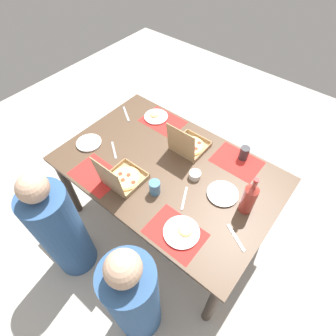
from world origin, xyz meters
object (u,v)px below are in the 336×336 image
Objects in this scene: pizza_box_corner_right at (122,178)px; diner_left_seat at (134,299)px; plate_near_left at (223,194)px; plate_far_right at (156,117)px; cup_clear_left at (155,188)px; cup_spare at (244,153)px; plate_far_left at (89,143)px; condiment_bowl at (195,175)px; soda_bottle at (249,198)px; plate_middle at (182,232)px; diner_right_seat at (61,231)px; pizza_box_corner_left at (189,145)px.

diner_left_seat is (-0.54, 0.49, -0.30)m from pizza_box_corner_right.
plate_near_left is (-0.61, -0.36, -0.04)m from pizza_box_corner_right.
diner_left_seat reaches higher than plate_far_right.
diner_left_seat reaches higher than cup_clear_left.
diner_left_seat is at bearing 89.23° from cup_spare.
plate_far_left is 2.32× the size of condiment_bowl.
cup_spare reaches higher than plate_far_right.
soda_bottle reaches higher than plate_near_left.
cup_clear_left is (0.33, -0.13, 0.05)m from plate_middle.
diner_right_seat is at bearing 29.71° from plate_middle.
condiment_bowl reaches higher than plate_far_left.
pizza_box_corner_left reaches higher than plate_far_right.
diner_left_seat is (0.25, 0.84, -0.39)m from soda_bottle.
plate_far_right is at bearing -55.15° from diner_left_seat.
pizza_box_corner_right is 0.25× the size of diner_right_seat.
diner_left_seat is at bearing 86.10° from plate_middle.
plate_near_left is 0.47m from cup_clear_left.
cup_clear_left is 0.74m from cup_spare.
soda_bottle is 2.97× the size of cup_spare.
cup_clear_left is at bearing -161.52° from pizza_box_corner_right.
diner_right_seat reaches higher than plate_far_left.
cup_spare reaches higher than plate_middle.
pizza_box_corner_left is 1.30× the size of plate_near_left.
condiment_bowl is at bearing 65.08° from cup_spare.
soda_bottle reaches higher than pizza_box_corner_right.
pizza_box_corner_right is 2.62× the size of cup_clear_left.
pizza_box_corner_right reaches higher than plate_middle.
plate_far_left is 0.96× the size of plate_far_right.
pizza_box_corner_right is at bearing 53.40° from cup_spare.
pizza_box_corner_right is 0.59m from pizza_box_corner_left.
cup_clear_left is 0.09× the size of diner_right_seat.
plate_far_right is (0.89, -0.33, 0.00)m from plate_near_left.
cup_clear_left is 0.71m from diner_left_seat.
cup_clear_left is (-0.07, 0.48, 0.01)m from pizza_box_corner_left.
plate_middle is 0.92m from diner_right_seat.
plate_far_right is 1.94× the size of cup_spare.
plate_middle is 0.20× the size of diner_left_seat.
soda_bottle reaches higher than plate_middle.
pizza_box_corner_left is at bearing -44.16° from condiment_bowl.
plate_middle is (-0.40, 0.61, -0.04)m from pizza_box_corner_left.
cup_spare is (0.01, -0.80, 0.04)m from plate_middle.
diner_right_seat is (0.75, 1.24, -0.31)m from cup_spare.
condiment_bowl is at bearing -163.28° from plate_far_left.
diner_right_seat is (0.57, 0.85, -0.28)m from condiment_bowl.
cup_spare is at bearing -81.55° from plate_near_left.
plate_far_left is 1.07m from plate_middle.
condiment_bowl is (-0.38, -0.36, -0.02)m from pizza_box_corner_right.
pizza_box_corner_right is 0.52m from condiment_bowl.
pizza_box_corner_left is 2.62× the size of cup_spare.
soda_bottle is (-0.62, 0.21, 0.09)m from pizza_box_corner_left.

